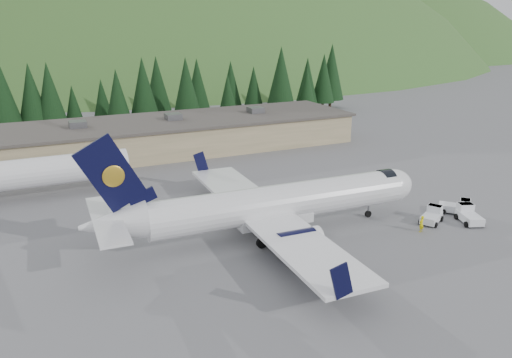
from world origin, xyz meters
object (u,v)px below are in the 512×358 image
Objects in this scene: second_airliner at (8,175)px; ramp_worker at (421,224)px; airliner at (272,205)px; baggage_tug_b at (457,207)px; baggage_tug_a at (432,215)px; terminal_building at (144,137)px; baggage_tug_c at (468,215)px.

ramp_worker is at bearing -36.43° from second_airliner.
baggage_tug_b is (21.38, -3.77, -2.36)m from airliner.
airliner is 10.14× the size of baggage_tug_a.
ramp_worker is (37.94, -28.00, -2.45)m from second_airliner.
baggage_tug_a is 1.99× the size of ramp_worker.
baggage_tug_b reaches higher than baggage_tug_a.
ramp_worker is (14.06, -6.04, -2.26)m from airliner.
second_airliner reaches higher than terminal_building.
ramp_worker is at bearing -67.72° from terminal_building.
baggage_tug_b is (4.36, 0.72, 0.03)m from baggage_tug_a.
ramp_worker is at bearing -114.79° from baggage_tug_b.
ramp_worker is at bearing 109.43° from baggage_tug_c.
baggage_tug_a is 1.00× the size of baggage_tug_b.
airliner is 9.46× the size of baggage_tug_c.
baggage_tug_c is at bearing 164.38° from ramp_worker.
terminal_building is (-20.99, 42.45, 1.88)m from baggage_tug_a.
baggage_tug_c is at bearing -60.93° from terminal_building.
baggage_tug_a is at bearing -63.69° from terminal_building.
ramp_worker is (-7.32, -2.27, 0.10)m from baggage_tug_b.
terminal_building reaches higher than ramp_worker.
second_airliner is at bearing -51.27° from ramp_worker.
baggage_tug_a is 3.88m from baggage_tug_c.
baggage_tug_c is at bearing -54.35° from baggage_tug_a.
second_airliner is (-23.89, 21.96, 0.19)m from airliner.
airliner reaches higher than baggage_tug_c.
second_airliner is 47.22m from ramp_worker.
second_airliner is 7.89× the size of baggage_tug_a.
baggage_tug_a is 0.05× the size of terminal_building.
baggage_tug_c is 0.05× the size of terminal_building.
ramp_worker reaches higher than baggage_tug_a.
second_airliner reaches higher than baggage_tug_a.
second_airliner is 25.55m from terminal_building.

